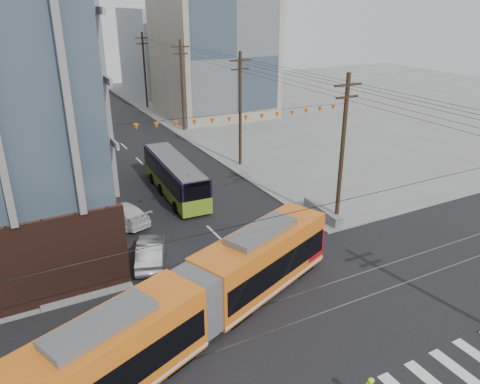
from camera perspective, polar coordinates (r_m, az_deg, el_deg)
name	(u,v)px	position (r m, az deg, el deg)	size (l,w,h in m)	color
ground	(342,355)	(23.61, 12.28, -18.90)	(160.00, 160.00, 0.00)	slate
bg_bldg_ne_near	(213,56)	(67.63, -3.28, 16.17)	(14.00, 14.00, 16.00)	gray
bg_bldg_ne_far	(176,50)	(86.87, -7.85, 16.74)	(16.00, 16.00, 14.00)	#8C99A5
utility_pole_far	(145,71)	(72.72, -11.53, 14.23)	(0.30, 0.30, 11.00)	black
streetcar	(196,303)	(23.24, -5.38, -13.28)	(19.38, 2.73, 3.74)	orange
city_bus	(175,176)	(39.76, -7.94, 1.89)	(2.40, 11.06, 3.13)	black
parked_car_silver	(151,252)	(30.01, -10.84, -7.17)	(1.61, 4.63, 1.53)	#BDBDBD
parked_car_white	(122,213)	(35.62, -14.21, -2.55)	(2.10, 5.17, 1.50)	silver
parked_car_grey	(99,188)	(41.01, -16.83, 0.43)	(2.25, 4.88, 1.36)	#5C5D5D
jersey_barrier	(322,213)	(35.94, 10.02, -2.49)	(0.99, 4.39, 0.88)	gray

